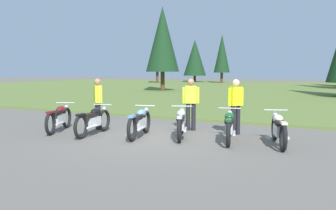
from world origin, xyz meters
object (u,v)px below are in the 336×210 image
at_px(motorcycle_maroon, 59,118).
at_px(motorcycle_black, 93,120).
at_px(rider_in_hivis_vest, 98,101).
at_px(motorcycle_british_green, 229,126).
at_px(motorcycle_cream, 279,129).
at_px(rider_with_back_turned, 236,103).
at_px(motorcycle_silver, 181,123).
at_px(motorcycle_sky_blue, 140,122).
at_px(rider_checking_bike, 191,101).

height_order(motorcycle_maroon, motorcycle_black, same).
height_order(motorcycle_black, rider_in_hivis_vest, rider_in_hivis_vest).
height_order(motorcycle_british_green, motorcycle_cream, same).
bearing_deg(motorcycle_black, motorcycle_british_green, 10.91).
height_order(motorcycle_british_green, rider_with_back_turned, rider_with_back_turned).
distance_m(motorcycle_maroon, motorcycle_black, 1.37).
bearing_deg(motorcycle_maroon, rider_with_back_turned, 20.78).
bearing_deg(motorcycle_maroon, motorcycle_cream, 7.42).
height_order(motorcycle_black, motorcycle_silver, same).
height_order(motorcycle_black, motorcycle_cream, same).
bearing_deg(motorcycle_cream, motorcycle_british_green, -174.99).
bearing_deg(motorcycle_cream, motorcycle_black, -170.52).
distance_m(motorcycle_sky_blue, motorcycle_british_green, 2.59).
bearing_deg(rider_checking_bike, rider_with_back_turned, -4.05).
xyz_separation_m(motorcycle_cream, rider_with_back_turned, (-1.48, 1.09, 0.51)).
relative_size(motorcycle_black, rider_with_back_turned, 1.25).
distance_m(motorcycle_sky_blue, rider_with_back_turned, 2.92).
distance_m(motorcycle_black, rider_with_back_turned, 4.30).
relative_size(motorcycle_silver, motorcycle_cream, 0.98).
xyz_separation_m(motorcycle_cream, rider_checking_bike, (-2.99, 1.20, 0.51)).
bearing_deg(rider_with_back_turned, motorcycle_cream, -36.40).
bearing_deg(motorcycle_british_green, rider_checking_bike, 142.39).
xyz_separation_m(motorcycle_silver, motorcycle_cream, (2.70, 0.17, 0.00)).
bearing_deg(motorcycle_sky_blue, motorcycle_silver, 18.84).
height_order(motorcycle_sky_blue, rider_checking_bike, rider_checking_bike).
relative_size(rider_with_back_turned, rider_checking_bike, 1.00).
relative_size(motorcycle_sky_blue, motorcycle_cream, 1.02).
height_order(motorcycle_sky_blue, rider_with_back_turned, rider_with_back_turned).
xyz_separation_m(motorcycle_british_green, motorcycle_cream, (1.29, 0.11, 0.00)).
xyz_separation_m(motorcycle_sky_blue, rider_with_back_turned, (2.36, 1.65, 0.51)).
distance_m(motorcycle_british_green, rider_with_back_turned, 1.32).
xyz_separation_m(motorcycle_black, motorcycle_silver, (2.56, 0.71, 0.00)).
bearing_deg(motorcycle_maroon, rider_checking_bike, 29.52).
xyz_separation_m(motorcycle_sky_blue, motorcycle_silver, (1.14, 0.39, 0.00)).
distance_m(motorcycle_black, motorcycle_cream, 5.34).
distance_m(motorcycle_silver, motorcycle_cream, 2.71).
xyz_separation_m(motorcycle_british_green, rider_with_back_turned, (-0.19, 1.20, 0.51)).
relative_size(motorcycle_sky_blue, rider_checking_bike, 1.23).
relative_size(motorcycle_black, rider_in_hivis_vest, 1.25).
bearing_deg(rider_with_back_turned, motorcycle_silver, -134.15).
distance_m(motorcycle_cream, rider_in_hivis_vest, 5.81).
xyz_separation_m(motorcycle_black, motorcycle_british_green, (3.98, 0.77, 0.00)).
bearing_deg(motorcycle_silver, motorcycle_maroon, -169.96).
bearing_deg(rider_with_back_turned, motorcycle_black, -152.50).
bearing_deg(rider_with_back_turned, motorcycle_british_green, -81.00).
relative_size(motorcycle_british_green, rider_checking_bike, 1.22).
xyz_separation_m(motorcycle_sky_blue, motorcycle_cream, (3.84, 0.56, 0.00)).
bearing_deg(rider_checking_bike, motorcycle_black, -137.57).
bearing_deg(rider_checking_bike, motorcycle_silver, -78.00).
height_order(rider_in_hivis_vest, rider_with_back_turned, same).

